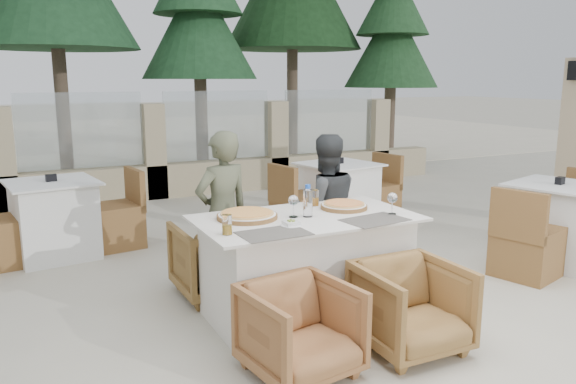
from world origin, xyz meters
name	(u,v)px	position (x,y,z in m)	size (l,w,h in m)	color
ground	(307,317)	(0.00, 0.00, 0.00)	(80.00, 80.00, 0.00)	beige
sand_patch	(83,139)	(0.00, 14.00, 0.01)	(30.00, 16.00, 0.01)	beige
perimeter_wall_far	(154,145)	(0.00, 4.80, 0.80)	(10.00, 0.34, 1.60)	tan
pine_centre	(199,39)	(1.50, 7.20, 2.50)	(2.20, 2.20, 5.00)	#204B27
pine_mid_right	(292,1)	(3.80, 7.80, 3.40)	(2.99, 2.99, 6.80)	#173819
pine_far_right	(392,55)	(5.50, 6.50, 2.25)	(1.98, 1.98, 4.50)	#204824
dining_table	(306,267)	(0.00, 0.02, 0.39)	(1.60, 0.90, 0.77)	silver
placemat_near_left	(274,233)	(-0.40, -0.28, 0.77)	(0.45, 0.30, 0.00)	#58534B
placemat_near_right	(375,220)	(0.39, -0.28, 0.77)	(0.45, 0.30, 0.00)	#565049
pizza_left	(247,215)	(-0.40, 0.17, 0.80)	(0.44, 0.44, 0.06)	orange
pizza_right	(344,206)	(0.39, 0.12, 0.79)	(0.36, 0.36, 0.05)	#DE531E
water_bottle	(308,201)	(0.01, 0.02, 0.89)	(0.07, 0.07, 0.24)	#C1E5FE
wine_glass_centre	(293,205)	(-0.09, 0.05, 0.86)	(0.08, 0.08, 0.18)	silver
wine_glass_corner	(392,202)	(0.61, -0.19, 0.86)	(0.08, 0.08, 0.18)	silver
beer_glass_left	(227,225)	(-0.68, -0.17, 0.84)	(0.07, 0.07, 0.13)	gold
beer_glass_right	(315,198)	(0.24, 0.32, 0.83)	(0.06, 0.06, 0.13)	orange
olive_dish	(291,223)	(-0.21, -0.16, 0.79)	(0.11, 0.11, 0.04)	white
armchair_far_left	(217,258)	(-0.45, 0.74, 0.30)	(0.65, 0.67, 0.61)	brown
armchair_far_right	(305,247)	(0.40, 0.79, 0.27)	(0.58, 0.60, 0.54)	#9A6538
armchair_near_left	(300,330)	(-0.43, -0.72, 0.28)	(0.61, 0.62, 0.57)	#996337
armchair_near_right	(411,307)	(0.37, -0.75, 0.29)	(0.63, 0.65, 0.59)	olive
diner_left	(223,214)	(-0.40, 0.71, 0.68)	(0.50, 0.33, 1.36)	#51563E
diner_right	(325,210)	(0.49, 0.60, 0.65)	(0.63, 0.49, 1.30)	#35383A
bg_table_a	(55,219)	(-1.57, 2.40, 0.39)	(1.64, 0.82, 0.77)	white
bg_table_b	(338,195)	(1.59, 2.17, 0.39)	(1.64, 0.82, 0.77)	white
bg_table_c	(556,223)	(2.78, 0.08, 0.39)	(1.64, 0.82, 0.77)	silver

